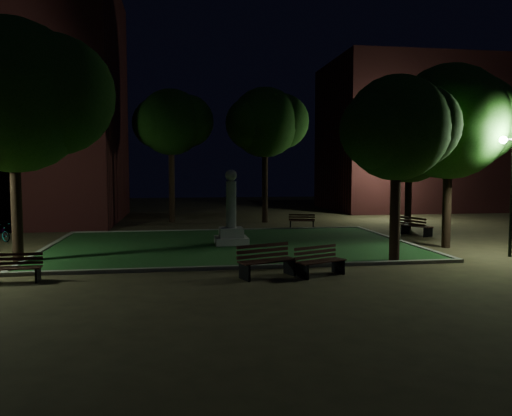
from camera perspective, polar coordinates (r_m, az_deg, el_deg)
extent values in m
plane|color=#473C26|center=(19.63, -2.25, -5.20)|extent=(80.00, 80.00, 0.00)
cube|color=#204D1F|center=(21.59, -2.84, -4.22)|extent=(15.00, 10.00, 0.08)
cube|color=slate|center=(16.60, -1.04, -6.76)|extent=(15.40, 0.20, 0.12)
cube|color=slate|center=(26.62, -3.97, -2.55)|extent=(15.40, 0.20, 0.12)
cube|color=slate|center=(22.16, -22.86, -4.28)|extent=(0.20, 10.00, 0.12)
cube|color=slate|center=(23.59, 15.88, -3.60)|extent=(0.20, 10.00, 0.12)
cube|color=#AEA89E|center=(21.56, -2.85, -3.72)|extent=(1.40, 1.40, 0.30)
cube|color=#AEA89E|center=(21.52, -2.85, -2.80)|extent=(1.00, 1.00, 0.40)
cylinder|color=#AEA89E|center=(21.40, -2.86, 0.39)|extent=(0.44, 0.44, 2.00)
sphere|color=#AEA89E|center=(21.35, -2.88, 3.74)|extent=(0.50, 0.50, 0.50)
cube|color=#541E1E|center=(44.20, 18.65, 7.70)|extent=(16.00, 10.00, 12.00)
cylinder|color=black|center=(19.12, -25.70, 0.45)|extent=(0.36, 0.36, 4.20)
sphere|color=#1F4D14|center=(19.25, -26.07, 11.42)|extent=(5.24, 5.24, 5.24)
sphere|color=#1F4D14|center=(19.11, -22.07, 11.90)|extent=(4.19, 4.19, 4.19)
cylinder|color=black|center=(30.99, 1.03, 2.86)|extent=(0.36, 0.36, 4.89)
sphere|color=#1F4D14|center=(31.11, 1.04, 9.75)|extent=(4.29, 4.29, 4.29)
sphere|color=#1F4D14|center=(31.52, 2.93, 9.86)|extent=(3.43, 3.43, 3.43)
sphere|color=#1F4D14|center=(30.68, -0.47, 9.64)|extent=(3.22, 3.22, 3.22)
cylinder|color=black|center=(28.29, 17.00, 1.06)|extent=(0.36, 0.36, 3.45)
sphere|color=#1F4D14|center=(28.29, 17.14, 7.21)|extent=(4.37, 4.37, 4.37)
sphere|color=#1F4D14|center=(28.96, 18.93, 7.30)|extent=(3.50, 3.50, 3.50)
sphere|color=#1F4D14|center=(27.64, 15.76, 7.10)|extent=(3.28, 3.28, 3.28)
cylinder|color=black|center=(22.37, 20.99, 0.62)|extent=(0.36, 0.36, 3.82)
sphere|color=#1F4D14|center=(22.42, 21.23, 9.17)|extent=(4.76, 4.76, 4.76)
sphere|color=#1F4D14|center=(23.20, 23.56, 9.17)|extent=(3.81, 3.81, 3.81)
sphere|color=#1F4D14|center=(21.69, 19.41, 9.12)|extent=(3.57, 3.57, 3.57)
cylinder|color=black|center=(18.12, 15.60, -0.39)|extent=(0.36, 0.36, 3.62)
sphere|color=#1F4D14|center=(18.12, 15.79, 8.79)|extent=(3.65, 3.65, 3.65)
sphere|color=#1F4D14|center=(18.70, 18.12, 8.91)|extent=(2.92, 2.92, 2.92)
sphere|color=#1F4D14|center=(17.55, 14.00, 8.65)|extent=(2.74, 2.74, 2.74)
sphere|color=#1F4D14|center=(27.70, -27.00, 9.17)|extent=(3.70, 3.70, 3.70)
cylinder|color=black|center=(31.61, -9.60, 2.92)|extent=(0.36, 0.36, 4.99)
sphere|color=#1F4D14|center=(31.74, -9.69, 9.65)|extent=(4.08, 4.08, 4.08)
sphere|color=#1F4D14|center=(31.95, -7.83, 9.82)|extent=(3.26, 3.26, 3.26)
sphere|color=#1F4D14|center=(31.45, -11.20, 9.49)|extent=(3.06, 3.06, 3.06)
cylinder|color=black|center=(20.92, 27.21, 0.93)|extent=(0.12, 0.12, 4.37)
sphere|color=#D8FFD8|center=(20.66, 26.40, 6.99)|extent=(0.28, 0.28, 0.28)
sphere|color=#D8FFD8|center=(29.30, -26.91, 5.91)|extent=(0.28, 0.28, 0.28)
cylinder|color=black|center=(34.01, 15.69, 1.93)|extent=(0.12, 0.12, 3.82)
cylinder|color=black|center=(33.99, 15.76, 5.14)|extent=(0.90, 0.08, 0.08)
sphere|color=#D8FFD8|center=(33.81, 15.06, 5.16)|extent=(0.28, 0.28, 0.28)
sphere|color=#D8FFD8|center=(34.18, 16.45, 5.12)|extent=(0.28, 0.28, 0.28)
cube|color=black|center=(14.91, -1.31, -7.30)|extent=(0.28, 0.61, 0.50)
cube|color=black|center=(15.68, 3.85, -6.72)|extent=(0.28, 0.61, 0.50)
cube|color=#371A13|center=(15.02, 1.82, -6.20)|extent=(1.73, 0.72, 0.05)
cube|color=#371A13|center=(15.15, 1.51, -6.10)|extent=(1.73, 0.72, 0.05)
cube|color=#371A13|center=(15.29, 1.21, -6.01)|extent=(1.73, 0.72, 0.05)
cube|color=#371A13|center=(15.42, 0.91, -5.92)|extent=(1.73, 0.72, 0.05)
cube|color=#371A13|center=(15.46, 0.79, -5.47)|extent=(1.72, 0.68, 0.11)
cube|color=#371A13|center=(15.43, 0.79, -4.89)|extent=(1.72, 0.68, 0.11)
cube|color=#371A13|center=(15.41, 0.79, -4.31)|extent=(1.72, 0.68, 0.11)
cube|color=black|center=(15.19, 5.32, -7.19)|extent=(0.28, 0.54, 0.45)
cube|color=black|center=(16.09, 9.38, -6.57)|extent=(0.28, 0.54, 0.45)
cube|color=#371A13|center=(15.42, 7.96, -6.15)|extent=(1.53, 0.74, 0.04)
cube|color=#371A13|center=(15.52, 7.61, -6.07)|extent=(1.53, 0.74, 0.04)
cube|color=#371A13|center=(15.63, 7.27, -6.00)|extent=(1.53, 0.74, 0.04)
cube|color=#371A13|center=(15.74, 6.94, -5.92)|extent=(1.53, 0.74, 0.04)
cube|color=#371A13|center=(15.77, 6.80, -5.52)|extent=(1.52, 0.71, 0.10)
cube|color=#371A13|center=(15.74, 6.80, -5.01)|extent=(1.52, 0.71, 0.10)
cube|color=#371A13|center=(15.72, 6.81, -4.49)|extent=(1.52, 0.71, 0.10)
cube|color=black|center=(16.07, -23.65, -6.96)|extent=(0.07, 0.52, 0.41)
cube|color=#371A13|center=(16.00, -26.15, -6.31)|extent=(1.50, 0.13, 0.04)
cube|color=#371A13|center=(16.12, -26.02, -6.23)|extent=(1.50, 0.13, 0.04)
cube|color=#371A13|center=(16.25, -25.90, -6.14)|extent=(1.50, 0.13, 0.04)
cube|color=#371A13|center=(16.37, -25.78, -6.06)|extent=(1.50, 0.13, 0.04)
cube|color=#371A13|center=(16.41, -25.74, -5.70)|extent=(1.50, 0.10, 0.09)
cube|color=#371A13|center=(16.39, -25.75, -5.25)|extent=(1.50, 0.10, 0.09)
cube|color=#371A13|center=(16.37, -25.77, -4.80)|extent=(1.50, 0.10, 0.09)
cube|color=black|center=(25.69, 19.06, -2.64)|extent=(0.57, 0.27, 0.47)
cube|color=black|center=(26.68, 16.67, -2.33)|extent=(0.57, 0.27, 0.47)
cube|color=#371A13|center=(26.33, 18.20, -1.92)|extent=(0.69, 1.62, 0.04)
cube|color=#371A13|center=(26.22, 17.98, -1.94)|extent=(0.69, 1.62, 0.04)
cube|color=#371A13|center=(26.11, 17.76, -1.96)|extent=(0.69, 1.62, 0.04)
cube|color=#371A13|center=(26.00, 17.54, -1.98)|extent=(0.69, 1.62, 0.04)
cube|color=#371A13|center=(25.94, 17.45, -1.76)|extent=(0.66, 1.60, 0.10)
cube|color=#371A13|center=(25.93, 17.46, -1.43)|extent=(0.66, 1.60, 0.10)
cube|color=#371A13|center=(25.91, 17.47, -1.11)|extent=(0.66, 1.60, 0.10)
cube|color=black|center=(28.27, 6.55, -1.87)|extent=(0.19, 0.50, 0.40)
cube|color=black|center=(28.32, 3.97, -1.84)|extent=(0.19, 0.50, 0.40)
cube|color=#371A13|center=(28.47, 5.28, -1.40)|extent=(1.42, 0.48, 0.04)
cube|color=#371A13|center=(28.34, 5.27, -1.42)|extent=(1.42, 0.48, 0.04)
cube|color=#371A13|center=(28.21, 5.26, -1.45)|extent=(1.42, 0.48, 0.04)
cube|color=#371A13|center=(28.09, 5.25, -1.48)|extent=(1.42, 0.48, 0.04)
cube|color=#371A13|center=(28.02, 5.25, -1.30)|extent=(1.41, 0.45, 0.09)
cube|color=#371A13|center=(28.01, 5.25, -1.04)|extent=(1.41, 0.45, 0.09)
cube|color=#371A13|center=(28.00, 5.25, -0.78)|extent=(1.41, 0.45, 0.09)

